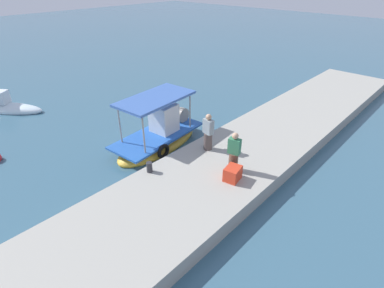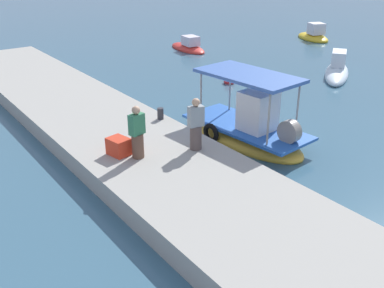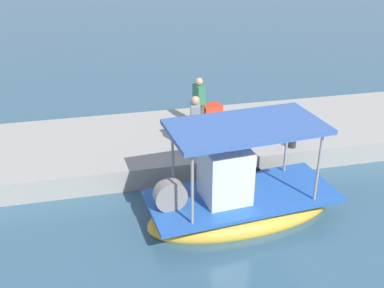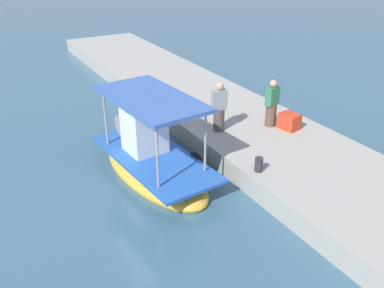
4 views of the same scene
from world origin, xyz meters
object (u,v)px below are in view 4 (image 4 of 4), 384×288
main_fishing_boat (152,159)px  fisherman_by_crate (219,109)px  fisherman_near_bollard (272,105)px  cargo_crate (289,121)px  mooring_bollard (259,165)px

main_fishing_boat → fisherman_by_crate: main_fishing_boat is taller
fisherman_near_bollard → cargo_crate: 0.83m
fisherman_near_bollard → fisherman_by_crate: size_ratio=0.98×
fisherman_by_crate → mooring_bollard: size_ratio=3.98×
fisherman_near_bollard → mooring_bollard: (-2.41, 2.38, -0.55)m
fisherman_by_crate → cargo_crate: 2.53m
mooring_bollard → fisherman_by_crate: bearing=-10.5°
fisherman_by_crate → cargo_crate: size_ratio=2.58×
main_fishing_boat → cargo_crate: 5.06m
main_fishing_boat → cargo_crate: (-0.62, -5.00, 0.46)m
fisherman_near_bollard → mooring_bollard: bearing=135.4°
mooring_bollard → cargo_crate: bearing=-56.0°
cargo_crate → fisherman_near_bollard: bearing=35.2°
mooring_bollard → main_fishing_boat: bearing=42.0°
main_fishing_boat → cargo_crate: size_ratio=7.82×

